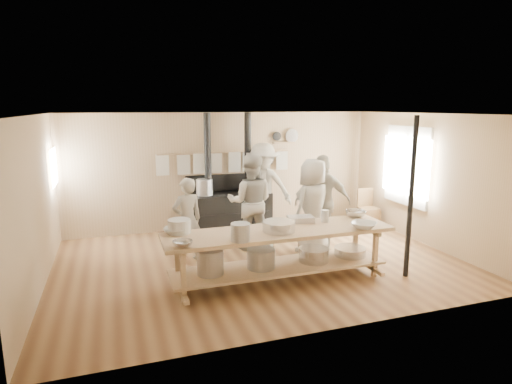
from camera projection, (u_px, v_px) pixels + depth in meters
ground at (260, 262)px, 7.62m from camera, size 7.00×7.00×0.00m
room_shell at (260, 172)px, 7.30m from camera, size 7.00×7.00×7.00m
window_right at (407, 166)px, 8.96m from camera, size 0.09×1.50×1.65m
left_opening at (54, 167)px, 8.09m from camera, size 0.00×0.90×0.90m
stove at (229, 208)px, 9.48m from camera, size 1.90×0.75×2.60m
towel_rail at (225, 160)px, 9.54m from camera, size 3.00×0.04×0.47m
back_wall_shelf at (286, 138)px, 9.94m from camera, size 0.63×0.14×0.32m
prep_table at (279, 250)px, 6.68m from camera, size 3.60×0.90×0.85m
support_post at (411, 198)px, 6.75m from camera, size 0.08×0.08×2.60m
cook_far_left at (187, 220)px, 7.54m from camera, size 0.63×0.49×1.52m
cook_left at (251, 202)px, 8.19m from camera, size 1.09×0.96×1.86m
cook_center at (313, 206)px, 7.99m from camera, size 1.03×0.87×1.79m
cook_right at (323, 203)px, 8.19m from camera, size 1.16×0.76×1.83m
cook_by_window at (263, 187)px, 9.38m from camera, size 1.45×1.20×1.96m
chair at (368, 215)px, 9.90m from camera, size 0.41×0.41×0.86m
bowl_white_a at (176, 231)px, 6.42m from camera, size 0.42×0.42×0.09m
bowl_steel_a at (183, 244)px, 5.82m from camera, size 0.35×0.35×0.09m
bowl_white_b at (364, 225)px, 6.70m from camera, size 0.55×0.55×0.10m
bowl_steel_b at (356, 214)px, 7.39m from camera, size 0.50×0.50×0.11m
roasting_pan at (301, 219)px, 7.07m from camera, size 0.46×0.35×0.09m
mixing_bowl_large at (279, 226)px, 6.52m from camera, size 0.57×0.57×0.16m
bucket_galv at (240, 232)px, 6.06m from camera, size 0.29×0.29×0.26m
deep_bowl_enamel at (179, 226)px, 6.43m from camera, size 0.38×0.38×0.21m
pitcher at (325, 216)px, 7.06m from camera, size 0.14×0.14×0.20m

